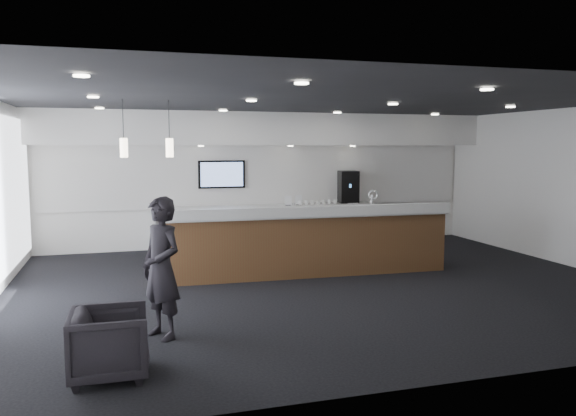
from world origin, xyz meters
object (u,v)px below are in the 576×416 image
object	(u,v)px
armchair	(110,343)
lounge_guest	(161,268)
service_counter	(308,242)
coffee_machine	(348,187)

from	to	relation	value
armchair	lounge_guest	size ratio (longest dim) A/B	0.45
service_counter	coffee_machine	distance (m)	3.60
coffee_machine	armchair	world-z (taller)	coffee_machine
service_counter	armchair	world-z (taller)	service_counter
coffee_machine	lounge_guest	xyz separation A→B (m)	(-4.70, -5.58, -0.48)
armchair	lounge_guest	world-z (taller)	lounge_guest
service_counter	coffee_machine	size ratio (longest dim) A/B	6.83
coffee_machine	armchair	distance (m)	8.53
coffee_machine	armchair	size ratio (longest dim) A/B	0.99
armchair	coffee_machine	bearing A→B (deg)	-37.35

